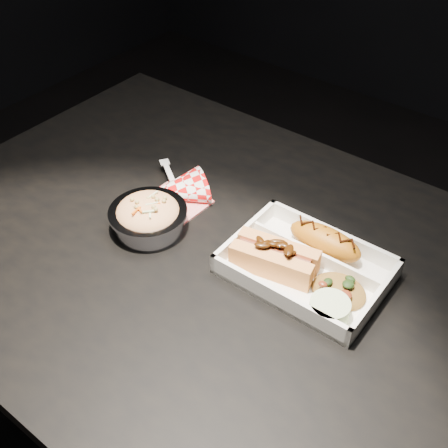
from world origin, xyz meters
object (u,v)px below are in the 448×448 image
at_px(hotdog, 275,256).
at_px(foil_coleslaw_cup, 148,215).
at_px(dining_table, 230,295).
at_px(fried_pastry, 325,241).
at_px(napkin_fork, 176,190).
at_px(food_tray, 306,269).

distance_m(hotdog, foil_coleslaw_cup, 0.24).
bearing_deg(dining_table, foil_coleslaw_cup, -169.91).
relative_size(fried_pastry, hotdog, 0.90).
height_order(hotdog, napkin_fork, napkin_fork).
distance_m(dining_table, foil_coleslaw_cup, 0.20).
bearing_deg(hotdog, foil_coleslaw_cup, -179.91).
distance_m(dining_table, fried_pastry, 0.20).
height_order(food_tray, fried_pastry, fried_pastry).
xyz_separation_m(food_tray, fried_pastry, (-0.00, 0.06, 0.02)).
relative_size(fried_pastry, napkin_fork, 0.82).
distance_m(fried_pastry, foil_coleslaw_cup, 0.30).
bearing_deg(food_tray, fried_pastry, 90.00).
relative_size(hotdog, napkin_fork, 0.91).
height_order(hotdog, foil_coleslaw_cup, foil_coleslaw_cup).
relative_size(food_tray, napkin_fork, 1.58).
height_order(fried_pastry, hotdog, hotdog).
xyz_separation_m(fried_pastry, napkin_fork, (-0.30, -0.03, -0.01)).
height_order(dining_table, food_tray, food_tray).
xyz_separation_m(hotdog, napkin_fork, (-0.25, 0.05, -0.02)).
bearing_deg(napkin_fork, food_tray, 30.25).
relative_size(food_tray, hotdog, 1.73).
bearing_deg(napkin_fork, dining_table, 13.68).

